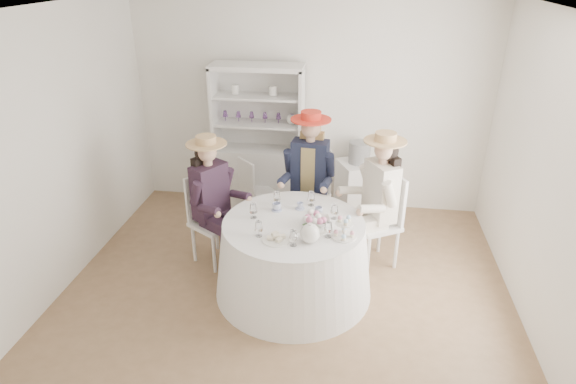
# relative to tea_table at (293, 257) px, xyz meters

# --- Properties ---
(ground) EXTENTS (4.50, 4.50, 0.00)m
(ground) POSITION_rel_tea_table_xyz_m (-0.07, 0.01, -0.39)
(ground) COLOR brown
(ground) RESTS_ON ground
(ceiling) EXTENTS (4.50, 4.50, 0.00)m
(ceiling) POSITION_rel_tea_table_xyz_m (-0.07, 0.01, 2.31)
(ceiling) COLOR white
(ceiling) RESTS_ON wall_back
(wall_back) EXTENTS (4.50, 0.00, 4.50)m
(wall_back) POSITION_rel_tea_table_xyz_m (-0.07, 2.01, 0.96)
(wall_back) COLOR white
(wall_back) RESTS_ON ground
(wall_front) EXTENTS (4.50, 0.00, 4.50)m
(wall_front) POSITION_rel_tea_table_xyz_m (-0.07, -1.99, 0.96)
(wall_front) COLOR white
(wall_front) RESTS_ON ground
(wall_left) EXTENTS (0.00, 4.50, 4.50)m
(wall_left) POSITION_rel_tea_table_xyz_m (-2.32, 0.01, 0.96)
(wall_left) COLOR white
(wall_left) RESTS_ON ground
(wall_right) EXTENTS (0.00, 4.50, 4.50)m
(wall_right) POSITION_rel_tea_table_xyz_m (2.18, 0.01, 0.96)
(wall_right) COLOR white
(wall_right) RESTS_ON ground
(tea_table) EXTENTS (1.57, 1.57, 0.79)m
(tea_table) POSITION_rel_tea_table_xyz_m (0.00, 0.00, 0.00)
(tea_table) COLOR white
(tea_table) RESTS_ON ground
(hutch) EXTENTS (1.24, 0.70, 1.92)m
(hutch) POSITION_rel_tea_table_xyz_m (-0.68, 1.75, 0.29)
(hutch) COLOR silver
(hutch) RESTS_ON ground
(side_table) EXTENTS (0.61, 0.61, 0.72)m
(side_table) POSITION_rel_tea_table_xyz_m (0.60, 1.76, -0.03)
(side_table) COLOR silver
(side_table) RESTS_ON ground
(hatbox) EXTENTS (0.33, 0.33, 0.27)m
(hatbox) POSITION_rel_tea_table_xyz_m (0.60, 1.76, 0.46)
(hatbox) COLOR black
(hatbox) RESTS_ON side_table
(guest_left) EXTENTS (0.63, 0.58, 1.46)m
(guest_left) POSITION_rel_tea_table_xyz_m (-0.92, 0.41, 0.43)
(guest_left) COLOR silver
(guest_left) RESTS_ON ground
(guest_mid) EXTENTS (0.58, 0.60, 1.58)m
(guest_mid) POSITION_rel_tea_table_xyz_m (0.04, 1.01, 0.50)
(guest_mid) COLOR silver
(guest_mid) RESTS_ON ground
(guest_right) EXTENTS (0.65, 0.59, 1.52)m
(guest_right) POSITION_rel_tea_table_xyz_m (0.81, 0.61, 0.46)
(guest_right) COLOR silver
(guest_right) RESTS_ON ground
(spare_chair) EXTENTS (0.50, 0.50, 0.86)m
(spare_chair) POSITION_rel_tea_table_xyz_m (-0.69, 1.34, 0.07)
(spare_chair) COLOR silver
(spare_chair) RESTS_ON ground
(teacup_a) EXTENTS (0.12, 0.12, 0.07)m
(teacup_a) POSITION_rel_tea_table_xyz_m (-0.20, 0.22, 0.43)
(teacup_a) COLOR white
(teacup_a) RESTS_ON tea_table
(teacup_b) EXTENTS (0.08, 0.08, 0.06)m
(teacup_b) POSITION_rel_tea_table_xyz_m (0.03, 0.28, 0.43)
(teacup_b) COLOR white
(teacup_b) RESTS_ON tea_table
(teacup_c) EXTENTS (0.10, 0.10, 0.06)m
(teacup_c) POSITION_rel_tea_table_xyz_m (0.22, 0.21, 0.43)
(teacup_c) COLOR white
(teacup_c) RESTS_ON tea_table
(flower_bowl) EXTENTS (0.26, 0.26, 0.06)m
(flower_bowl) POSITION_rel_tea_table_xyz_m (0.23, -0.01, 0.43)
(flower_bowl) COLOR white
(flower_bowl) RESTS_ON tea_table
(flower_arrangement) EXTENTS (0.17, 0.17, 0.06)m
(flower_arrangement) POSITION_rel_tea_table_xyz_m (0.20, -0.04, 0.48)
(flower_arrangement) COLOR #D16892
(flower_arrangement) RESTS_ON tea_table
(table_teapot) EXTENTS (0.25, 0.18, 0.19)m
(table_teapot) POSITION_rel_tea_table_xyz_m (0.19, -0.31, 0.48)
(table_teapot) COLOR white
(table_teapot) RESTS_ON tea_table
(sandwich_plate) EXTENTS (0.25, 0.25, 0.06)m
(sandwich_plate) POSITION_rel_tea_table_xyz_m (-0.11, -0.34, 0.41)
(sandwich_plate) COLOR white
(sandwich_plate) RESTS_ON tea_table
(cupcake_stand) EXTENTS (0.22, 0.22, 0.20)m
(cupcake_stand) POSITION_rel_tea_table_xyz_m (0.48, -0.20, 0.47)
(cupcake_stand) COLOR white
(cupcake_stand) RESTS_ON tea_table
(stemware_set) EXTENTS (0.86, 0.86, 0.15)m
(stemware_set) POSITION_rel_tea_table_xyz_m (0.00, 0.00, 0.47)
(stemware_set) COLOR white
(stemware_set) RESTS_ON tea_table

